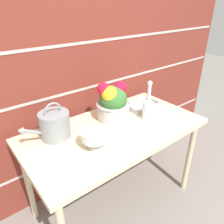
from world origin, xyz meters
name	(u,v)px	position (x,y,z in m)	size (l,w,h in m)	color
ground_plane	(114,200)	(0.00, 0.00, 0.00)	(12.00, 12.00, 0.00)	gray
brick_wall	(79,66)	(0.00, 0.45, 1.10)	(3.60, 0.08, 2.20)	maroon
patio_table	(115,137)	(0.00, 0.00, 0.67)	(1.31, 0.69, 0.74)	beige
watering_can	(54,125)	(-0.38, 0.17, 0.83)	(0.34, 0.20, 0.25)	gray
crystal_pedestal_bowl	(95,136)	(-0.24, -0.09, 0.82)	(0.18, 0.18, 0.12)	silver
flower_planter	(113,102)	(0.08, 0.12, 0.88)	(0.26, 0.26, 0.30)	#BCBCC1
glass_decanter	(148,107)	(0.29, -0.04, 0.84)	(0.08, 0.08, 0.31)	silver
wire_tray	(142,106)	(0.40, 0.12, 0.75)	(0.28, 0.17, 0.04)	#B7B7BC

